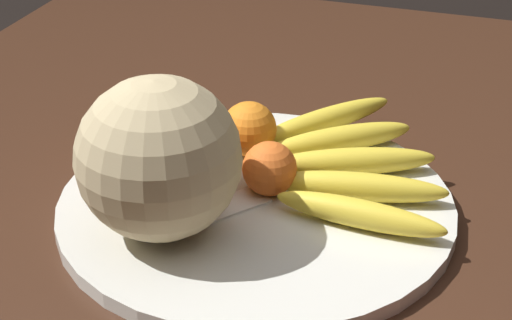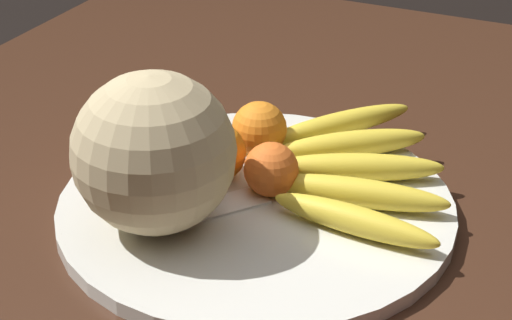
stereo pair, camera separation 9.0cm
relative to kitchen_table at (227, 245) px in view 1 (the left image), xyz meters
name	(u,v)px [view 1 (the left image)]	position (x,y,z in m)	size (l,w,h in m)	color
kitchen_table	(227,245)	(0.00, 0.00, 0.00)	(1.30, 1.04, 0.76)	#3D2316
fruit_bowl	(256,206)	(-0.06, -0.06, 0.11)	(0.43, 0.43, 0.02)	silver
melon	(159,158)	(-0.15, 0.01, 0.20)	(0.17, 0.17, 0.17)	#C6B284
banana_bunch	(345,162)	(0.02, -0.14, 0.13)	(0.31, 0.25, 0.03)	#473819
orange_front_left	(249,129)	(0.03, -0.02, 0.15)	(0.07, 0.07, 0.07)	orange
orange_front_right	(209,154)	(-0.04, 0.00, 0.15)	(0.07, 0.07, 0.07)	orange
orange_mid_center	(159,137)	(-0.02, 0.07, 0.15)	(0.07, 0.07, 0.07)	orange
orange_back_left	(157,110)	(0.04, 0.10, 0.15)	(0.07, 0.07, 0.07)	orange
orange_back_right	(269,169)	(-0.04, -0.07, 0.15)	(0.06, 0.06, 0.06)	orange
produce_tag	(225,207)	(-0.09, -0.03, 0.12)	(0.10, 0.09, 0.00)	white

